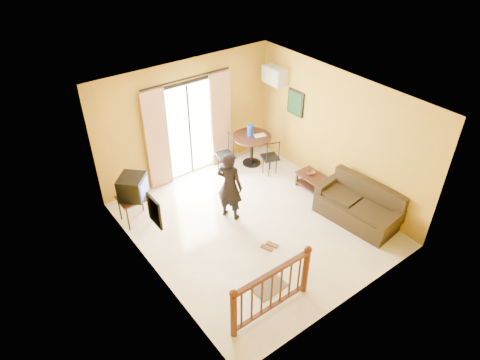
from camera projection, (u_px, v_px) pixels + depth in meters
ground at (254, 224)px, 8.92m from camera, size 5.00×5.00×0.00m
room_shell at (256, 154)px, 7.95m from camera, size 5.00×5.00×5.00m
balcony_door at (190, 129)px, 9.84m from camera, size 2.25×0.14×2.46m
tv_table at (133, 200)px, 8.73m from camera, size 0.60×0.50×0.60m
television at (133, 187)px, 8.57m from camera, size 0.72×0.72×0.48m
picture_left at (154, 211)px, 6.82m from camera, size 0.05×0.42×0.52m
dining_table at (252, 142)px, 10.49m from camera, size 0.94×0.94×0.78m
water_jug at (250, 130)px, 10.34m from camera, size 0.15×0.15×0.29m
serving_tray at (260, 135)px, 10.41m from camera, size 0.32×0.25×0.02m
dining_chairs at (247, 171)px, 10.54m from camera, size 1.29×1.23×0.95m
air_conditioner at (274, 75)px, 10.00m from camera, size 0.31×0.60×0.40m
botanical_print at (295, 103)px, 9.92m from camera, size 0.05×0.50×0.60m
coffee_table at (314, 181)px, 9.77m from camera, size 0.46×0.83×0.37m
bowl at (311, 173)px, 9.77m from camera, size 0.23×0.23×0.06m
sofa at (359, 207)px, 8.88m from camera, size 1.02×1.88×0.86m
standing_person at (230, 186)px, 8.70m from camera, size 0.59×0.68×1.57m
stair_balustrade at (272, 288)px, 6.79m from camera, size 1.63×0.13×1.04m
doormat at (269, 287)px, 7.53m from camera, size 0.62×0.42×0.02m
sandals at (270, 246)px, 8.36m from camera, size 0.32×0.27×0.03m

